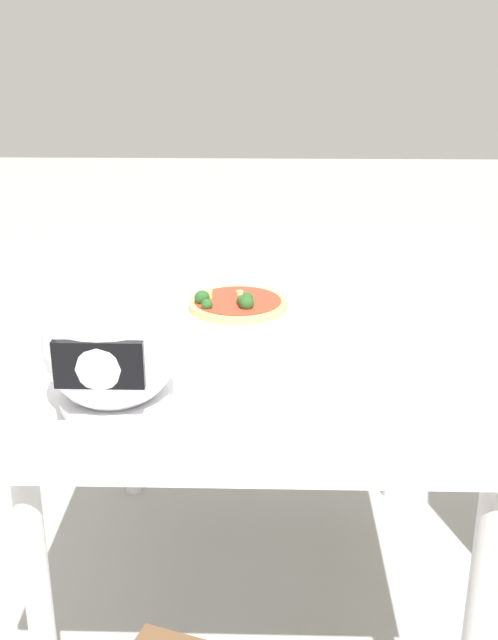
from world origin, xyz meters
name	(u,v)px	position (x,y,z in m)	size (l,w,h in m)	color
ground_plane	(260,596)	(0.00, 0.00, 0.00)	(14.00, 14.00, 0.00)	#9E9E99
dining_table	(261,377)	(0.00, 0.00, 0.63)	(0.93, 1.07, 0.71)	white
pizza_plate	(238,310)	(0.06, -0.21, 0.71)	(0.30, 0.30, 0.01)	white
pizza	(236,303)	(0.06, -0.21, 0.73)	(0.25, 0.25, 0.05)	tan
motorcycle_helmet	(111,346)	(0.28, 0.30, 0.83)	(0.25, 0.25, 0.25)	silver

